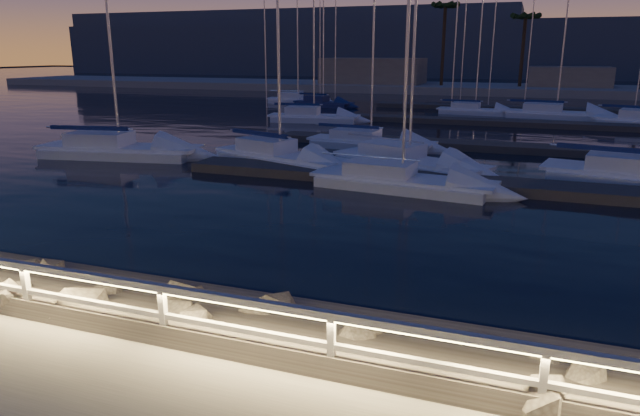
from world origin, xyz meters
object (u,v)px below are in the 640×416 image
Objects in this scene: sailboat_a at (277,156)px; sailboat_e at (312,116)px; sailboat_c at (397,179)px; sailboat_i at (322,103)px; guard_rail at (267,318)px; sailboat_g at (368,141)px; sailboat_m at (297,99)px; sailboat_k at (553,113)px; sailboat_f at (405,161)px; sailboat_b at (116,148)px; sailboat_n at (473,110)px.

sailboat_a is 1.04× the size of sailboat_e.
sailboat_c reaches higher than sailboat_i.
guard_rail is 24.81m from sailboat_g.
sailboat_e reaches higher than sailboat_m.
sailboat_c reaches higher than sailboat_g.
sailboat_k is 26.24m from sailboat_m.
sailboat_c reaches higher than sailboat_e.
sailboat_e is 19.48m from sailboat_f.
sailboat_i is 0.75× the size of sailboat_k.
sailboat_e is at bearing 67.11° from sailboat_b.
guard_rail is 3.34× the size of sailboat_f.
sailboat_b is 1.37× the size of sailboat_i.
sailboat_e is at bearing 130.51° from sailboat_g.
sailboat_i is at bearing 176.33° from sailboat_n.
sailboat_c is 0.89× the size of sailboat_k.
sailboat_c reaches higher than guard_rail.
sailboat_b is 1.03× the size of sailboat_k.
sailboat_n is at bearing 33.15° from sailboat_e.
sailboat_f is (15.07, 1.92, -0.03)m from sailboat_b.
sailboat_c is at bearing -17.37° from sailboat_b.
sailboat_b is at bearing -123.00° from sailboat_k.
sailboat_n is (6.77, 27.28, -0.06)m from sailboat_a.
sailboat_e is 15.34m from sailboat_n.
sailboat_g is 30.07m from sailboat_m.
sailboat_a is at bearing -110.79° from sailboat_k.
sailboat_k reaches higher than sailboat_g.
sailboat_a is 0.97× the size of sailboat_f.
sailboat_n is (0.58, 26.36, -0.04)m from sailboat_f.
sailboat_f is 1.18× the size of sailboat_n.
guard_rail is 3.60× the size of sailboat_e.
sailboat_k reaches higher than sailboat_f.
sailboat_i is at bearing 108.85° from guard_rail.
sailboat_m is (-15.09, 26.01, 0.02)m from sailboat_g.
sailboat_i is (-14.53, 28.69, -0.03)m from sailboat_f.
sailboat_i is 15.29m from sailboat_n.
sailboat_n is (3.90, 20.99, -0.01)m from sailboat_g.
sailboat_g is (2.87, 6.29, -0.05)m from sailboat_a.
sailboat_a is 8.94m from sailboat_b.
sailboat_n is at bearing 84.97° from sailboat_g.
sailboat_k reaches higher than guard_rail.
sailboat_n reaches higher than sailboat_i.
sailboat_c is 4.01m from sailboat_f.
sailboat_c is at bearing 94.63° from guard_rail.
sailboat_k is (13.37, 26.48, -0.01)m from sailboat_a.
sailboat_i is at bearing 121.18° from sailboat_g.
sailboat_a is 1.14× the size of sailboat_n.
sailboat_b reaches higher than sailboat_k.
guard_rail is at bearing -91.01° from sailboat_k.
guard_rail is 3.10× the size of sailboat_k.
sailboat_k is at bearing 41.17° from sailboat_b.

